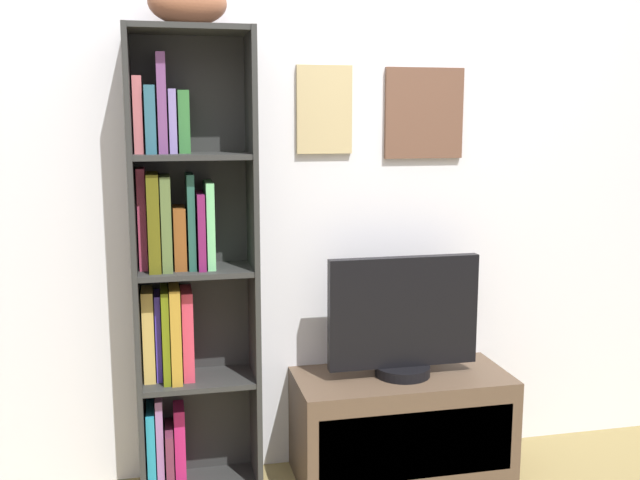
% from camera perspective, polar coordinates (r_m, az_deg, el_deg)
% --- Properties ---
extents(back_wall, '(4.80, 0.08, 2.43)m').
position_cam_1_polar(back_wall, '(2.91, -2.31, 5.28)').
color(back_wall, silver).
rests_on(back_wall, ground).
extents(bookshelf, '(0.46, 0.25, 1.76)m').
position_cam_1_polar(bookshelf, '(2.79, -10.82, -2.49)').
color(bookshelf, '#2A2B2A').
rests_on(bookshelf, ground).
extents(football, '(0.30, 0.19, 0.16)m').
position_cam_1_polar(football, '(2.74, -10.35, 17.84)').
color(football, '#915639').
rests_on(football, bookshelf).
extents(tv_stand, '(0.86, 0.39, 0.42)m').
position_cam_1_polar(tv_stand, '(3.04, 6.42, -14.23)').
color(tv_stand, brown).
rests_on(tv_stand, ground).
extents(television, '(0.61, 0.22, 0.48)m').
position_cam_1_polar(television, '(2.90, 6.57, -6.16)').
color(television, black).
rests_on(television, tv_stand).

